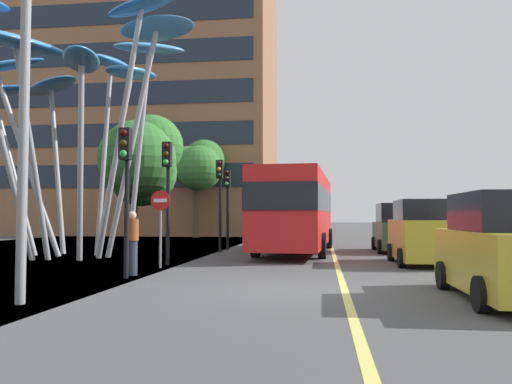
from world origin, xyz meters
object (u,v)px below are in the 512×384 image
at_px(traffic_light_kerb_near, 126,170).
at_px(car_parked_far, 399,229).
at_px(car_parked_near, 510,249).
at_px(car_parked_mid, 424,234).
at_px(pedestrian, 132,243).
at_px(traffic_light_opposite, 227,192).
at_px(traffic_light_kerb_far, 167,176).
at_px(no_entry_sign, 160,216).
at_px(red_bus, 297,208).
at_px(leaf_sculpture, 68,71).
at_px(street_lamp, 43,20).
at_px(traffic_light_island_mid, 220,186).

xyz_separation_m(traffic_light_kerb_near, car_parked_far, (8.24, 10.95, -1.75)).
relative_size(car_parked_near, car_parked_mid, 1.09).
xyz_separation_m(car_parked_near, pedestrian, (-8.49, 3.12, -0.09)).
bearing_deg(traffic_light_opposite, traffic_light_kerb_far, -94.32).
bearing_deg(car_parked_mid, no_entry_sign, -164.68).
bearing_deg(red_bus, pedestrian, -113.24).
relative_size(red_bus, car_parked_mid, 2.76).
relative_size(red_bus, pedestrian, 6.57).
xyz_separation_m(leaf_sculpture, traffic_light_kerb_near, (4.92, -6.50, -4.51)).
height_order(traffic_light_opposite, car_parked_mid, traffic_light_opposite).
bearing_deg(street_lamp, car_parked_near, 10.12).
xyz_separation_m(red_bus, car_parked_far, (4.42, 1.01, -0.95)).
bearing_deg(traffic_light_kerb_near, leaf_sculpture, 127.13).
distance_m(red_bus, traffic_light_kerb_far, 7.44).
relative_size(traffic_light_kerb_near, street_lamp, 0.47).
distance_m(leaf_sculpture, traffic_light_opposite, 8.55).
relative_size(leaf_sculpture, traffic_light_kerb_far, 2.69).
bearing_deg(car_parked_mid, leaf_sculpture, 173.41).
xyz_separation_m(pedestrian, no_entry_sign, (0.16, 1.96, 0.71)).
bearing_deg(traffic_light_island_mid, red_bus, 5.91).
bearing_deg(red_bus, no_entry_sign, -117.69).
distance_m(traffic_light_island_mid, no_entry_sign, 6.99).
bearing_deg(no_entry_sign, traffic_light_island_mid, 86.06).
xyz_separation_m(red_bus, traffic_light_kerb_far, (-3.84, -6.31, 0.92)).
relative_size(traffic_light_kerb_far, traffic_light_island_mid, 0.99).
height_order(car_parked_mid, car_parked_far, car_parked_far).
bearing_deg(red_bus, traffic_light_island_mid, -174.09).
bearing_deg(car_parked_mid, pedestrian, -153.23).
height_order(traffic_light_kerb_near, pedestrian, traffic_light_kerb_near).
distance_m(traffic_light_opposite, pedestrian, 10.63).
xyz_separation_m(red_bus, no_entry_sign, (-3.78, -7.19, -0.37)).
distance_m(red_bus, pedestrian, 10.02).
height_order(leaf_sculpture, no_entry_sign, leaf_sculpture).
relative_size(traffic_light_opposite, pedestrian, 2.19).
bearing_deg(traffic_light_kerb_far, car_parked_mid, 9.31).
distance_m(red_bus, street_lamp, 14.69).
height_order(red_bus, car_parked_far, red_bus).
xyz_separation_m(leaf_sculpture, no_entry_sign, (4.97, -3.75, -5.68)).
relative_size(traffic_light_kerb_far, street_lamp, 0.49).
xyz_separation_m(traffic_light_opposite, car_parked_near, (7.82, -13.57, -1.74)).
bearing_deg(street_lamp, red_bus, 74.10).
bearing_deg(no_entry_sign, traffic_light_kerb_far, 94.12).
bearing_deg(traffic_light_kerb_near, car_parked_mid, 31.30).
bearing_deg(traffic_light_island_mid, car_parked_mid, -31.00).
height_order(traffic_light_kerb_far, no_entry_sign, traffic_light_kerb_far).
xyz_separation_m(car_parked_mid, pedestrian, (-8.31, -4.19, -0.14)).
relative_size(traffic_light_kerb_near, no_entry_sign, 1.62).
height_order(traffic_light_island_mid, traffic_light_opposite, traffic_light_island_mid).
height_order(leaf_sculpture, traffic_light_kerb_far, leaf_sculpture).
relative_size(traffic_light_island_mid, street_lamp, 0.49).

